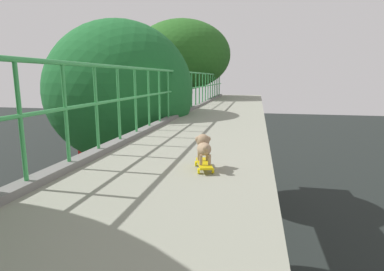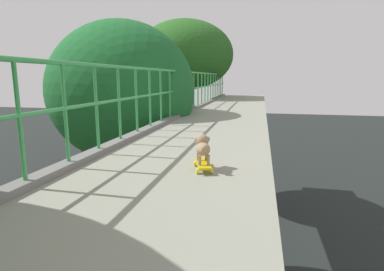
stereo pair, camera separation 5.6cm
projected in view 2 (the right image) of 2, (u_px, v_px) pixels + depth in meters
overpass_deck at (139, 224)px, 2.92m from camera, size 2.51×35.19×0.52m
green_railing at (23, 157)px, 3.06m from camera, size 0.20×33.43×1.29m
car_blue_fourth at (8, 241)px, 12.02m from camera, size 1.74×3.84×1.48m
car_green_fifth at (124, 208)px, 15.10m from camera, size 1.75×4.53×1.52m
city_bus at (132, 142)px, 24.25m from camera, size 2.48×10.38×3.55m
roadside_tree_mid at (123, 94)px, 9.60m from camera, size 4.48×4.48×8.68m
roadside_tree_far at (185, 57)px, 17.09m from camera, size 5.30×5.30×10.08m
toy_skateboard at (203, 164)px, 3.74m from camera, size 0.29×0.51×0.09m
small_dog at (203, 146)px, 3.74m from camera, size 0.25×0.41×0.33m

